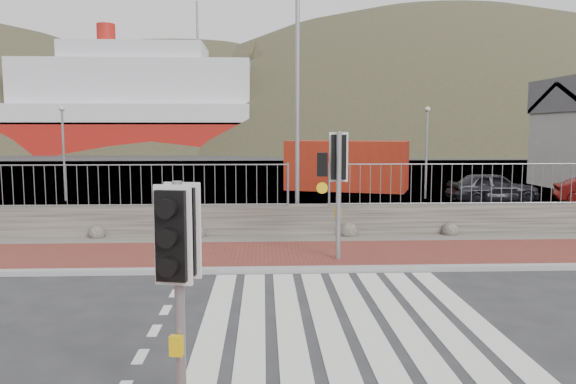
{
  "coord_description": "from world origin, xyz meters",
  "views": [
    {
      "loc": [
        -1.31,
        -8.96,
        3.09
      ],
      "look_at": [
        -0.78,
        3.0,
        1.76
      ],
      "focal_mm": 35.0,
      "sensor_mm": 36.0,
      "label": 1
    }
  ],
  "objects_px": {
    "ferry": "(89,113)",
    "car_a": "(492,187)",
    "traffic_signal_near": "(179,254)",
    "streetlight": "(301,91)",
    "shipping_container": "(347,165)",
    "traffic_signal_far": "(337,168)"
  },
  "relations": [
    {
      "from": "ferry",
      "to": "car_a",
      "type": "bearing_deg",
      "value": -58.14
    },
    {
      "from": "traffic_signal_near",
      "to": "streetlight",
      "type": "relative_size",
      "value": 0.34
    },
    {
      "from": "ferry",
      "to": "shipping_container",
      "type": "xyz_separation_m",
      "value": [
        27.66,
        -48.1,
        -4.1
      ]
    },
    {
      "from": "traffic_signal_far",
      "to": "ferry",
      "type": "bearing_deg",
      "value": -64.69
    },
    {
      "from": "traffic_signal_far",
      "to": "streetlight",
      "type": "distance_m",
      "value": 4.73
    },
    {
      "from": "car_a",
      "to": "shipping_container",
      "type": "bearing_deg",
      "value": 41.73
    },
    {
      "from": "ferry",
      "to": "streetlight",
      "type": "height_order",
      "value": "ferry"
    },
    {
      "from": "ferry",
      "to": "traffic_signal_near",
      "type": "distance_m",
      "value": 74.92
    },
    {
      "from": "car_a",
      "to": "ferry",
      "type": "bearing_deg",
      "value": 27.28
    },
    {
      "from": "streetlight",
      "to": "shipping_container",
      "type": "relative_size",
      "value": 1.24
    },
    {
      "from": "streetlight",
      "to": "car_a",
      "type": "height_order",
      "value": "streetlight"
    },
    {
      "from": "ferry",
      "to": "car_a",
      "type": "xyz_separation_m",
      "value": [
        33.16,
        -53.36,
        -4.71
      ]
    },
    {
      "from": "ferry",
      "to": "traffic_signal_far",
      "type": "bearing_deg",
      "value": -68.63
    },
    {
      "from": "shipping_container",
      "to": "car_a",
      "type": "height_order",
      "value": "shipping_container"
    },
    {
      "from": "traffic_signal_far",
      "to": "shipping_container",
      "type": "distance_m",
      "value": 16.14
    },
    {
      "from": "traffic_signal_near",
      "to": "car_a",
      "type": "distance_m",
      "value": 20.97
    },
    {
      "from": "car_a",
      "to": "traffic_signal_far",
      "type": "bearing_deg",
      "value": 138.1
    },
    {
      "from": "ferry",
      "to": "traffic_signal_near",
      "type": "height_order",
      "value": "ferry"
    },
    {
      "from": "traffic_signal_near",
      "to": "streetlight",
      "type": "bearing_deg",
      "value": 92.89
    },
    {
      "from": "streetlight",
      "to": "car_a",
      "type": "bearing_deg",
      "value": 21.73
    },
    {
      "from": "traffic_signal_far",
      "to": "streetlight",
      "type": "bearing_deg",
      "value": -78.79
    },
    {
      "from": "ferry",
      "to": "traffic_signal_far",
      "type": "height_order",
      "value": "ferry"
    }
  ]
}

